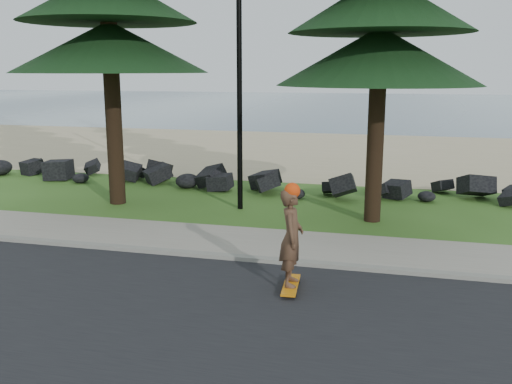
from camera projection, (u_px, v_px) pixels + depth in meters
The scene contains 9 objects.
ground at pixel (200, 243), 12.28m from camera, with size 160.00×160.00×0.00m, color #325B1C.
road at pixel (92, 335), 8.01m from camera, with size 160.00×7.00×0.02m, color black.
kerb at pixel (185, 254), 11.41m from camera, with size 160.00×0.20×0.10m, color gray.
sidewalk at pixel (203, 239), 12.46m from camera, with size 160.00×2.00×0.08m, color gray.
beach_sand at pixel (307, 151), 26.02m from camera, with size 160.00×15.00×0.01m, color tan.
ocean at pixel (362, 104), 60.62m from camera, with size 160.00×58.00×0.01m, color #314C5F.
seawall_boulders at pixel (261, 191), 17.59m from camera, with size 60.00×2.40×1.10m, color black, non-canonical shape.
lamp_post at pixel (239, 50), 14.44m from camera, with size 0.25×0.14×8.14m.
skateboarder at pixel (292, 238), 9.46m from camera, with size 0.45×1.01×1.84m.
Camera 1 is at (4.05, -11.12, 3.67)m, focal length 40.00 mm.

